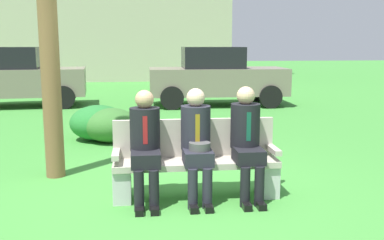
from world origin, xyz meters
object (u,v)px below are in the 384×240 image
seated_man_middle (197,139)px  shrub_mid_lawn (98,123)px  park_bench (196,161)px  parked_car_far (216,76)px  shrub_near_bench (111,125)px  seated_man_left (145,141)px  parked_car_near (13,77)px  seated_man_right (247,137)px

seated_man_middle → shrub_mid_lawn: 3.71m
park_bench → parked_car_far: (1.59, 7.67, 0.42)m
seated_man_middle → shrub_near_bench: (-1.15, 3.21, -0.40)m
parked_car_far → seated_man_middle: bearing=-101.6°
seated_man_middle → parked_car_far: parked_car_far is taller
shrub_mid_lawn → shrub_near_bench: bearing=-39.4°
seated_man_left → parked_car_far: parked_car_far is taller
seated_man_left → shrub_mid_lawn: size_ratio=1.21×
seated_man_left → shrub_near_bench: bearing=100.1°
parked_car_far → shrub_near_bench: bearing=-120.9°
seated_man_middle → parked_car_far: bearing=78.4°
seated_man_left → parked_car_near: (-3.58, 8.20, 0.13)m
shrub_near_bench → seated_man_right: bearing=-61.7°
seated_man_middle → seated_man_right: seated_man_right is taller
shrub_mid_lawn → parked_car_near: size_ratio=0.26×
seated_man_right → parked_car_near: parked_car_near is taller
seated_man_middle → shrub_near_bench: seated_man_middle is taller
shrub_near_bench → parked_car_near: 5.85m
seated_man_middle → shrub_mid_lawn: bearing=112.2°
seated_man_left → shrub_mid_lawn: (-0.82, 3.41, -0.38)m
seated_man_right → shrub_mid_lawn: 3.96m
seated_man_right → shrub_near_bench: seated_man_right is taller
shrub_near_bench → parked_car_near: bearing=121.1°
seated_man_left → parked_car_near: 8.94m
seated_man_right → shrub_near_bench: 3.66m
shrub_mid_lawn → parked_car_far: bearing=55.7°
seated_man_right → shrub_mid_lawn: size_ratio=1.24×
shrub_mid_lawn → parked_car_near: (-2.76, 4.79, 0.51)m
shrub_near_bench → parked_car_near: parked_car_near is taller
shrub_mid_lawn → parked_car_near: bearing=119.9°
park_bench → seated_man_left: seated_man_left is taller
park_bench → seated_man_middle: bearing=-91.4°
seated_man_middle → shrub_near_bench: size_ratio=1.29×
seated_man_left → park_bench: bearing=12.5°
parked_car_far → shrub_mid_lawn: bearing=-124.3°
seated_man_left → shrub_near_bench: seated_man_left is taller
shrub_near_bench → parked_car_far: size_ratio=0.25×
seated_man_left → seated_man_middle: (0.58, -0.00, 0.00)m
seated_man_left → shrub_near_bench: 3.28m
shrub_near_bench → parked_car_far: 5.38m
seated_man_middle → parked_car_near: parked_car_near is taller
seated_man_middle → parked_car_near: size_ratio=0.32×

